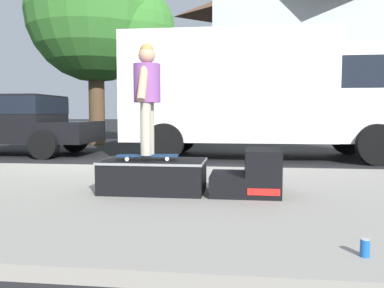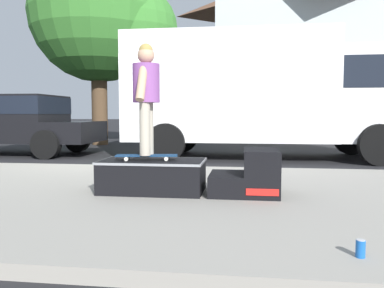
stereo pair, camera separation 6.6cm
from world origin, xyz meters
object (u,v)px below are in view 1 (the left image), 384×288
Objects in this scene: skate_box at (154,175)px; soda_can at (365,248)px; kicker_ramp at (251,176)px; box_truck at (266,90)px; street_tree_main at (103,18)px; skater_kid at (147,90)px; skateboard at (148,156)px.

soda_can is (1.97, -2.08, -0.15)m from skate_box.
box_truck is at bearing 84.65° from kicker_ramp.
street_tree_main reaches higher than skate_box.
box_truck is at bearing 70.96° from skater_kid.
skater_kid is at bearing 134.76° from soda_can.
skate_box is at bearing 179.98° from kicker_ramp.
skater_kid is at bearing -90.00° from skateboard.
street_tree_main is at bearing 119.63° from kicker_ramp.
soda_can is 13.02m from street_tree_main.
street_tree_main reaches higher than soda_can.
skateboard is at bearing 90.00° from skater_kid.
skater_kid is 0.20× the size of box_truck.
box_truck reaches higher than soda_can.
street_tree_main is (-3.69, 8.81, 3.06)m from skater_kid.
skater_kid reaches higher than skateboard.
skateboard is (-1.31, -0.02, 0.23)m from kicker_ramp.
kicker_ramp is 1.33m from skateboard.
street_tree_main is (-5.00, 8.79, 4.13)m from kicker_ramp.
skateboard is 0.57× the size of skater_kid.
kicker_ramp reaches higher than skate_box.
street_tree_main reaches higher than box_truck.
skate_box is at bearing 16.31° from skater_kid.
skateboard is 6.37× the size of soda_can.
skateboard is at bearing -67.28° from street_tree_main.
kicker_ramp is at bearing -60.37° from street_tree_main.
skateboard is at bearing -109.04° from box_truck.
skateboard is 0.12× the size of box_truck.
soda_can is (2.04, -2.06, -1.23)m from skater_kid.
box_truck is (1.72, 5.18, 1.36)m from skate_box.
skate_box reaches higher than soda_can.
skate_box is at bearing 16.31° from skateboard.
kicker_ramp is 1.05× the size of skateboard.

